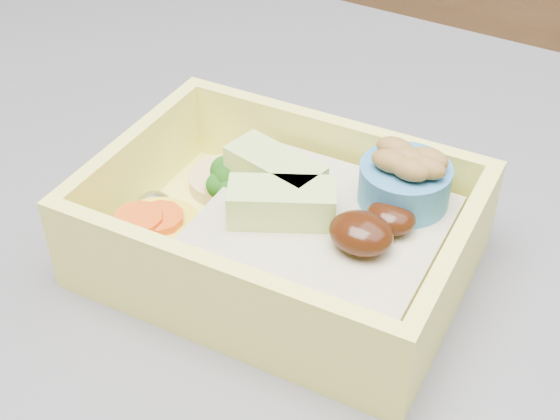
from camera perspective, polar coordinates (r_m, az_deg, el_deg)
The scene contains 1 object.
bento_box at distance 0.40m, azimuth 0.90°, elevation -1.46°, with size 0.20×0.15×0.07m.
Camera 1 is at (0.13, -0.26, 1.21)m, focal length 50.00 mm.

